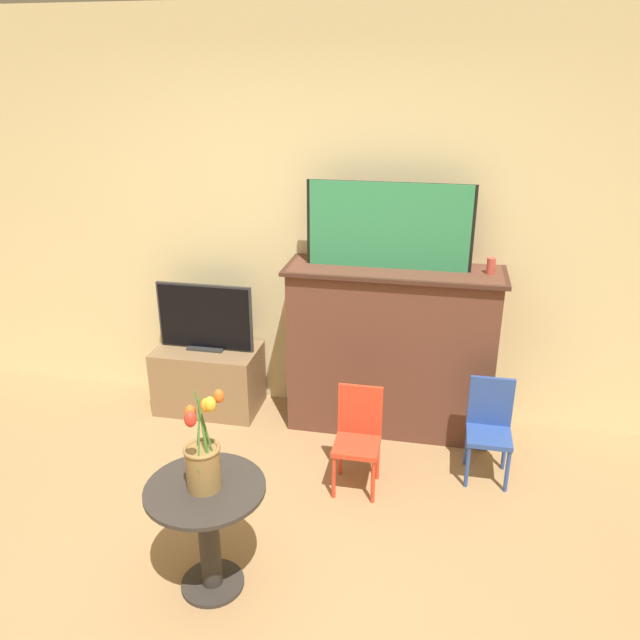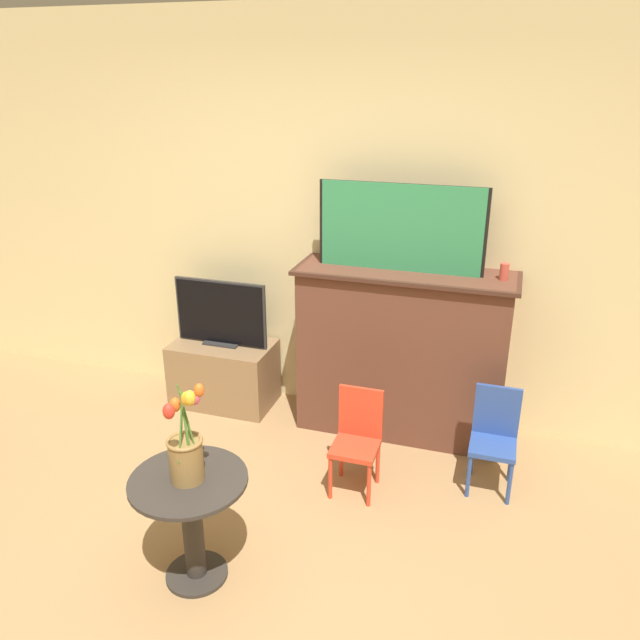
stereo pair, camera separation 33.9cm
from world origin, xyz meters
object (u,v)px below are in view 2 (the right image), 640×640
object	(u,v)px
chair_blue	(494,434)
vase_tulips	(186,450)
chair_red	(357,436)
tv_monitor	(221,314)
painting	(401,228)

from	to	relation	value
chair_blue	vase_tulips	distance (m)	1.81
chair_red	chair_blue	size ratio (longest dim) A/B	1.00
tv_monitor	chair_red	bearing A→B (deg)	-30.15
painting	chair_red	bearing A→B (deg)	-95.13
painting	chair_red	xyz separation A→B (m)	(-0.06, -0.71, -1.06)
tv_monitor	chair_blue	size ratio (longest dim) A/B	1.10
painting	chair_red	world-z (taller)	painting
chair_blue	vase_tulips	xyz separation A→B (m)	(-1.31, -1.19, 0.39)
painting	tv_monitor	bearing A→B (deg)	-178.86
tv_monitor	vase_tulips	xyz separation A→B (m)	(0.63, -1.62, 0.03)
painting	tv_monitor	world-z (taller)	painting
tv_monitor	vase_tulips	distance (m)	1.74
vase_tulips	chair_red	bearing A→B (deg)	59.20
vase_tulips	painting	bearing A→B (deg)	69.33
tv_monitor	vase_tulips	bearing A→B (deg)	-68.91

